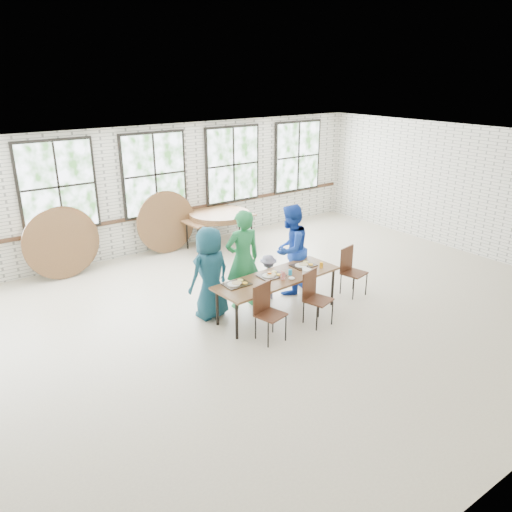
% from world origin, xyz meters
% --- Properties ---
extents(room, '(12.00, 12.00, 12.00)m').
position_xyz_m(room, '(0.00, 4.44, 1.83)').
color(room, beige).
rests_on(room, ground).
extents(dining_table, '(2.45, 0.95, 0.74)m').
position_xyz_m(dining_table, '(0.18, -0.00, 0.69)').
color(dining_table, brown).
rests_on(dining_table, ground).
extents(chair_near_left, '(0.50, 0.49, 0.95)m').
position_xyz_m(chair_near_left, '(-0.49, -0.56, 0.56)').
color(chair_near_left, '#492818').
rests_on(chair_near_left, ground).
extents(chair_near_right, '(0.52, 0.51, 0.95)m').
position_xyz_m(chair_near_right, '(0.50, -0.60, 0.56)').
color(chair_near_right, '#492818').
rests_on(chair_near_right, ground).
extents(chair_spare, '(0.50, 0.49, 0.95)m').
position_xyz_m(chair_spare, '(1.91, -0.11, 0.56)').
color(chair_spare, '#492818').
rests_on(chair_spare, ground).
extents(adult_teal, '(0.88, 0.64, 1.67)m').
position_xyz_m(adult_teal, '(-0.81, 0.65, 0.83)').
color(adult_teal, '#174C59').
rests_on(adult_teal, ground).
extents(adult_green, '(0.73, 0.53, 1.86)m').
position_xyz_m(adult_green, '(-0.12, 0.65, 0.93)').
color(adult_green, '#1F763D').
rests_on(adult_green, ground).
extents(toddler, '(0.64, 0.46, 0.89)m').
position_xyz_m(toddler, '(0.47, 0.65, 0.44)').
color(toddler, '#1D1543').
rests_on(toddler, ground).
extents(adult_blue, '(1.06, 0.95, 1.78)m').
position_xyz_m(adult_blue, '(1.01, 0.65, 0.89)').
color(adult_blue, '#173CA7').
rests_on(adult_blue, ground).
extents(storage_table, '(1.85, 0.87, 0.74)m').
position_xyz_m(storage_table, '(1.38, 3.82, 0.69)').
color(storage_table, brown).
rests_on(storage_table, ground).
extents(tabletop_clutter, '(1.95, 0.62, 0.11)m').
position_xyz_m(tabletop_clutter, '(0.27, -0.03, 0.77)').
color(tabletop_clutter, black).
rests_on(tabletop_clutter, dining_table).
extents(round_tops_stacked, '(1.50, 1.50, 0.13)m').
position_xyz_m(round_tops_stacked, '(1.38, 3.82, 0.80)').
color(round_tops_stacked, brown).
rests_on(round_tops_stacked, storage_table).
extents(round_tops_leaning, '(4.02, 0.44, 1.50)m').
position_xyz_m(round_tops_leaning, '(-1.53, 4.17, 0.74)').
color(round_tops_leaning, brown).
rests_on(round_tops_leaning, ground).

